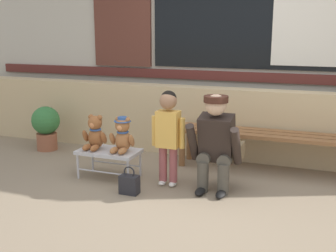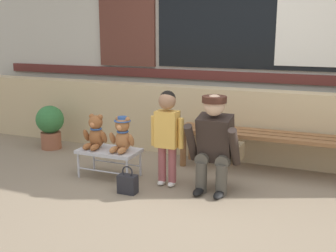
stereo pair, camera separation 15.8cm
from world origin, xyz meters
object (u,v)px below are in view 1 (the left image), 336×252
Objects in this scene: handbag_on_ground at (129,184)px; teddy_bear_with_hat at (122,135)px; small_display_bench at (109,153)px; adult_crouching at (217,142)px; wooden_bench_long at (271,139)px; teddy_bear_plain at (95,133)px; child_standing at (168,128)px; potted_plant at (46,125)px.

teddy_bear_with_hat is at bearing 124.76° from handbag_on_ground.
handbag_on_ground is at bearing -40.61° from small_display_bench.
wooden_bench_long is at bearing 60.80° from adult_crouching.
teddy_bear_plain is 0.38× the size of adult_crouching.
child_standing is at bearing -175.50° from adult_crouching.
wooden_bench_long is 3.28× the size of small_display_bench.
teddy_bear_with_hat is at bearing -150.85° from wooden_bench_long.
adult_crouching is 3.49× the size of handbag_on_ground.
teddy_bear_plain is 1.31m from adult_crouching.
handbag_on_ground is (-0.26, -0.35, -0.50)m from child_standing.
handbag_on_ground is at bearing -55.24° from teddy_bear_with_hat.
teddy_bear_with_hat reaches higher than wooden_bench_long.
small_display_bench is 0.26m from teddy_bear_with_hat.
potted_plant is (-1.27, 0.65, 0.06)m from small_display_bench.
teddy_bear_with_hat is at bearing -24.46° from potted_plant.
child_standing is (0.50, 0.00, 0.12)m from teddy_bear_with_hat.
teddy_bear_with_hat is 0.38× the size of adult_crouching.
small_display_bench is at bearing -153.35° from wooden_bench_long.
teddy_bear_with_hat is at bearing -177.66° from adult_crouching.
wooden_bench_long is at bearing 2.67° from potted_plant.
teddy_bear_plain is at bearing -179.87° from teddy_bear_with_hat.
small_display_bench is 2.35× the size of handbag_on_ground.
adult_crouching is at bearing -119.20° from wooden_bench_long.
child_standing is (0.82, 0.00, 0.13)m from teddy_bear_plain.
adult_crouching is at bearing -14.16° from potted_plant.
small_display_bench is 1.43m from potted_plant.
wooden_bench_long reaches higher than handbag_on_ground.
child_standing reaches higher than teddy_bear_with_hat.
teddy_bear_plain and teddy_bear_with_hat have the same top height.
teddy_bear_with_hat is 0.56m from handbag_on_ground.
teddy_bear_with_hat is 1.34× the size of handbag_on_ground.
teddy_bear_plain is at bearing -178.20° from adult_crouching.
handbag_on_ground is (0.24, -0.34, -0.38)m from teddy_bear_with_hat.
handbag_on_ground is (0.56, -0.34, -0.37)m from teddy_bear_plain.
handbag_on_ground is (0.40, -0.34, -0.17)m from small_display_bench.
small_display_bench is 1.76× the size of teddy_bear_with_hat.
potted_plant is (-1.93, 0.65, -0.27)m from child_standing.
handbag_on_ground is at bearing -30.81° from potted_plant.
small_display_bench is 0.67× the size of child_standing.
teddy_bear_with_hat is at bearing 0.13° from teddy_bear_plain.
teddy_bear_plain is at bearing -155.56° from wooden_bench_long.
teddy_bear_with_hat is at bearing -179.75° from child_standing.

